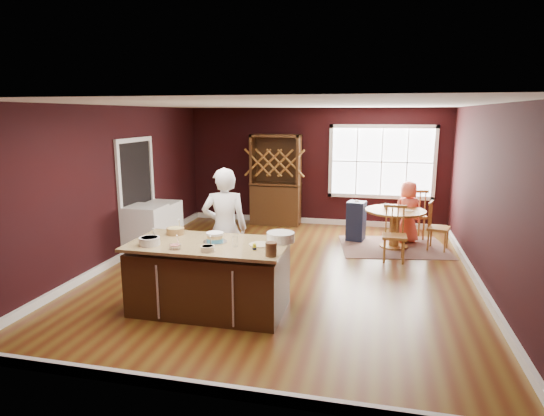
# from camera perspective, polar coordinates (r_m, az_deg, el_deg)

# --- Properties ---
(room_shell) EXTENTS (7.00, 7.00, 7.00)m
(room_shell) POSITION_cam_1_polar(r_m,az_deg,el_deg) (7.25, 1.76, 2.14)
(room_shell) COLOR brown
(room_shell) RESTS_ON ground
(window) EXTENTS (2.36, 0.10, 1.66)m
(window) POSITION_cam_1_polar(r_m,az_deg,el_deg) (10.54, 13.59, 5.64)
(window) COLOR white
(window) RESTS_ON room_shell
(doorway) EXTENTS (0.08, 1.26, 2.13)m
(doorway) POSITION_cam_1_polar(r_m,az_deg,el_deg) (8.91, -16.54, 1.33)
(doorway) COLOR white
(doorway) RESTS_ON room_shell
(kitchen_island) EXTENTS (2.04, 1.07, 0.92)m
(kitchen_island) POSITION_cam_1_polar(r_m,az_deg,el_deg) (6.10, -7.84, -8.70)
(kitchen_island) COLOR #432A14
(kitchen_island) RESTS_ON ground
(dining_table) EXTENTS (1.14, 1.14, 0.75)m
(dining_table) POSITION_cam_1_polar(r_m,az_deg,el_deg) (9.10, 15.17, -1.54)
(dining_table) COLOR brown
(dining_table) RESTS_ON ground
(baker) EXTENTS (0.76, 0.60, 1.81)m
(baker) POSITION_cam_1_polar(r_m,az_deg,el_deg) (6.70, -5.95, -2.62)
(baker) COLOR white
(baker) RESTS_ON ground
(layer_cake) EXTENTS (0.31, 0.31, 0.13)m
(layer_cake) POSITION_cam_1_polar(r_m,az_deg,el_deg) (5.95, -7.17, -3.68)
(layer_cake) COLOR white
(layer_cake) RESTS_ON kitchen_island
(bowl_blue) EXTENTS (0.26, 0.26, 0.10)m
(bowl_blue) POSITION_cam_1_polar(r_m,az_deg,el_deg) (5.99, -15.11, -4.03)
(bowl_blue) COLOR white
(bowl_blue) RESTS_ON kitchen_island
(bowl_yellow) EXTENTS (0.25, 0.25, 0.09)m
(bowl_yellow) POSITION_cam_1_polar(r_m,az_deg,el_deg) (6.43, -12.02, -2.84)
(bowl_yellow) COLOR olive
(bowl_yellow) RESTS_ON kitchen_island
(bowl_pink) EXTENTS (0.15, 0.15, 0.06)m
(bowl_pink) POSITION_cam_1_polar(r_m,az_deg,el_deg) (5.75, -12.07, -4.78)
(bowl_pink) COLOR silver
(bowl_pink) RESTS_ON kitchen_island
(bowl_olive) EXTENTS (0.17, 0.17, 0.06)m
(bowl_olive) POSITION_cam_1_polar(r_m,az_deg,el_deg) (5.59, -8.08, -5.06)
(bowl_olive) COLOR beige
(bowl_olive) RESTS_ON kitchen_island
(drinking_glass) EXTENTS (0.07, 0.07, 0.14)m
(drinking_glass) POSITION_cam_1_polar(r_m,az_deg,el_deg) (5.74, -4.63, -4.14)
(drinking_glass) COLOR white
(drinking_glass) RESTS_ON kitchen_island
(dinner_plate) EXTENTS (0.28, 0.28, 0.02)m
(dinner_plate) POSITION_cam_1_polar(r_m,az_deg,el_deg) (5.78, -1.53, -4.62)
(dinner_plate) COLOR #F9E9C3
(dinner_plate) RESTS_ON kitchen_island
(white_tub) EXTENTS (0.37, 0.37, 0.13)m
(white_tub) POSITION_cam_1_polar(r_m,az_deg,el_deg) (5.93, 1.09, -3.67)
(white_tub) COLOR white
(white_tub) RESTS_ON kitchen_island
(stoneware_crock) EXTENTS (0.14, 0.14, 0.16)m
(stoneware_crock) POSITION_cam_1_polar(r_m,az_deg,el_deg) (5.34, -0.12, -5.20)
(stoneware_crock) COLOR brown
(stoneware_crock) RESTS_ON kitchen_island
(toy_figurine) EXTENTS (0.05, 0.05, 0.09)m
(toy_figurine) POSITION_cam_1_polar(r_m,az_deg,el_deg) (5.58, -2.21, -4.86)
(toy_figurine) COLOR yellow
(toy_figurine) RESTS_ON kitchen_island
(rug) EXTENTS (2.24, 1.86, 0.01)m
(rug) POSITION_cam_1_polar(r_m,az_deg,el_deg) (9.23, 14.99, -4.74)
(rug) COLOR brown
(rug) RESTS_ON ground
(chair_east) EXTENTS (0.47, 0.48, 0.95)m
(chair_east) POSITION_cam_1_polar(r_m,az_deg,el_deg) (9.18, 20.20, -2.13)
(chair_east) COLOR brown
(chair_east) RESTS_ON ground
(chair_south) EXTENTS (0.42, 0.40, 0.99)m
(chair_south) POSITION_cam_1_polar(r_m,az_deg,el_deg) (8.26, 15.12, -3.14)
(chair_south) COLOR brown
(chair_south) RESTS_ON ground
(chair_north) EXTENTS (0.52, 0.50, 1.07)m
(chair_north) POSITION_cam_1_polar(r_m,az_deg,el_deg) (9.88, 17.38, -0.63)
(chair_north) COLOR olive
(chair_north) RESTS_ON ground
(seated_woman) EXTENTS (0.72, 0.60, 1.25)m
(seated_woman) POSITION_cam_1_polar(r_m,az_deg,el_deg) (9.50, 16.63, -0.50)
(seated_woman) COLOR #F35F48
(seated_woman) RESTS_ON ground
(high_chair) EXTENTS (0.40, 0.40, 0.85)m
(high_chair) POSITION_cam_1_polar(r_m,az_deg,el_deg) (9.45, 10.51, -1.52)
(high_chair) COLOR black
(high_chair) RESTS_ON ground
(toddler) EXTENTS (0.18, 0.14, 0.26)m
(toddler) POSITION_cam_1_polar(r_m,az_deg,el_deg) (9.38, 10.61, 0.78)
(toddler) COLOR #8CA5BF
(toddler) RESTS_ON high_chair
(table_plate) EXTENTS (0.18, 0.18, 0.01)m
(table_plate) POSITION_cam_1_polar(r_m,az_deg,el_deg) (8.99, 16.76, -0.34)
(table_plate) COLOR beige
(table_plate) RESTS_ON dining_table
(table_cup) EXTENTS (0.13, 0.13, 0.09)m
(table_cup) POSITION_cam_1_polar(r_m,az_deg,el_deg) (9.13, 14.15, 0.24)
(table_cup) COLOR white
(table_cup) RESTS_ON dining_table
(hutch) EXTENTS (1.14, 0.48, 2.10)m
(hutch) POSITION_cam_1_polar(r_m,az_deg,el_deg) (10.59, 0.47, 3.53)
(hutch) COLOR black
(hutch) RESTS_ON ground
(washer) EXTENTS (0.64, 0.62, 0.93)m
(washer) POSITION_cam_1_polar(r_m,az_deg,el_deg) (8.59, -15.45, -2.79)
(washer) COLOR white
(washer) RESTS_ON ground
(dryer) EXTENTS (0.61, 0.59, 0.88)m
(dryer) POSITION_cam_1_polar(r_m,az_deg,el_deg) (9.15, -13.55, -1.98)
(dryer) COLOR white
(dryer) RESTS_ON ground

